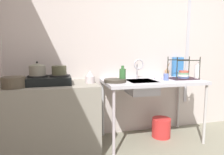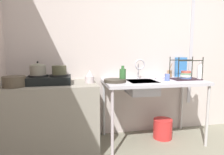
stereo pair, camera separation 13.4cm
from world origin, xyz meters
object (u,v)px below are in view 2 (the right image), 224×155
at_px(pot_on_left_burner, 38,69).
at_px(bottle_by_sink, 123,75).
at_px(pot_on_right_burner, 59,70).
at_px(small_bowl_on_drainboard, 159,79).
at_px(dish_rack, 186,75).
at_px(bucket_on_floor, 163,129).
at_px(stove, 49,79).
at_px(cup_by_rack, 167,77).
at_px(sink_basin, 142,87).
at_px(faucet, 140,66).
at_px(cereal_box, 181,67).
at_px(frying_pan, 115,81).
at_px(bottle_by_rack, 200,72).
at_px(utensil_jar, 170,73).
at_px(percolator, 90,77).
at_px(pot_beside_stove, 14,82).

relative_size(pot_on_left_burner, bottle_by_sink, 0.92).
distance_m(pot_on_right_burner, small_bowl_on_drainboard, 1.30).
height_order(dish_rack, bucket_on_floor, dish_rack).
relative_size(stove, cup_by_rack, 5.64).
height_order(sink_basin, faucet, faucet).
bearing_deg(stove, sink_basin, -0.87).
distance_m(stove, cereal_box, 1.91).
relative_size(faucet, cup_by_rack, 3.11).
bearing_deg(frying_pan, cereal_box, 17.25).
xyz_separation_m(bottle_by_rack, utensil_jar, (-0.26, 0.36, -0.05)).
distance_m(cup_by_rack, bottle_by_sink, 0.59).
bearing_deg(bottle_by_sink, dish_rack, 0.40).
relative_size(sink_basin, small_bowl_on_drainboard, 3.27).
bearing_deg(bottle_by_rack, pot_on_right_burner, 177.71).
xyz_separation_m(stove, dish_rack, (1.79, 0.00, 0.00)).
bearing_deg(cup_by_rack, stove, 177.44).
bearing_deg(pot_on_left_burner, sink_basin, -0.79).
xyz_separation_m(dish_rack, cup_by_rack, (-0.31, -0.07, -0.01)).
xyz_separation_m(frying_pan, bucket_on_floor, (0.70, 0.08, -0.71)).
distance_m(dish_rack, cup_by_rack, 0.31).
distance_m(sink_basin, bucket_on_floor, 0.70).
relative_size(cup_by_rack, small_bowl_on_drainboard, 0.78).
bearing_deg(bottle_by_rack, faucet, 164.23).
xyz_separation_m(frying_pan, cereal_box, (1.09, 0.34, 0.13)).
bearing_deg(stove, dish_rack, 0.02).
bearing_deg(faucet, cereal_box, 11.67).
bearing_deg(dish_rack, cereal_box, 71.64).
xyz_separation_m(faucet, cereal_box, (0.71, 0.15, -0.04)).
bearing_deg(frying_pan, cup_by_rack, -1.63).
bearing_deg(dish_rack, cup_by_rack, -167.64).
bearing_deg(percolator, faucet, 15.01).
bearing_deg(percolator, cup_by_rack, -1.47).
bearing_deg(percolator, pot_on_left_burner, 176.11).
distance_m(bottle_by_sink, utensil_jar, 0.85).
bearing_deg(cereal_box, bucket_on_floor, -143.88).
relative_size(sink_basin, utensil_jar, 1.78).
bearing_deg(bottle_by_sink, cereal_box, 16.88).
height_order(pot_on_left_burner, faucet, faucet).
bearing_deg(bottle_by_rack, pot_beside_stove, -177.78).
distance_m(cereal_box, bucket_on_floor, 0.96).
bearing_deg(pot_on_left_burner, cup_by_rack, -2.37).
xyz_separation_m(small_bowl_on_drainboard, cereal_box, (0.47, 0.27, 0.13)).
bearing_deg(cereal_box, pot_on_right_burner, -167.95).
bearing_deg(cup_by_rack, small_bowl_on_drainboard, 125.67).
xyz_separation_m(pot_on_left_burner, frying_pan, (0.91, -0.05, -0.16)).
distance_m(bottle_by_rack, cereal_box, 0.38).
xyz_separation_m(dish_rack, cereal_box, (0.10, 0.29, 0.09)).
xyz_separation_m(percolator, cereal_box, (1.41, 0.33, 0.07)).
height_order(small_bowl_on_drainboard, cereal_box, cereal_box).
relative_size(pot_on_left_burner, faucet, 0.66).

